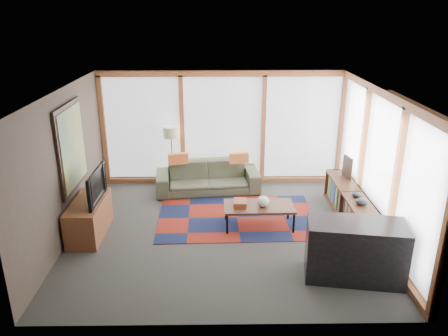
{
  "coord_description": "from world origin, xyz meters",
  "views": [
    {
      "loc": [
        -0.1,
        -7.12,
        3.89
      ],
      "look_at": [
        0.0,
        0.4,
        1.1
      ],
      "focal_mm": 35.0,
      "sensor_mm": 36.0,
      "label": 1
    }
  ],
  "objects_px": {
    "bookshelf": "(350,206)",
    "television": "(91,186)",
    "sofa": "(208,177)",
    "coffee_table": "(259,216)",
    "floor_lamp": "(172,157)",
    "tv_console": "(89,218)",
    "bar_counter": "(355,251)"
  },
  "relations": [
    {
      "from": "coffee_table",
      "to": "bookshelf",
      "type": "height_order",
      "value": "bookshelf"
    },
    {
      "from": "floor_lamp",
      "to": "television",
      "type": "bearing_deg",
      "value": -117.81
    },
    {
      "from": "bookshelf",
      "to": "television",
      "type": "distance_m",
      "value": 4.83
    },
    {
      "from": "coffee_table",
      "to": "sofa",
      "type": "bearing_deg",
      "value": 120.29
    },
    {
      "from": "bar_counter",
      "to": "television",
      "type": "bearing_deg",
      "value": 170.68
    },
    {
      "from": "sofa",
      "to": "floor_lamp",
      "type": "bearing_deg",
      "value": 151.6
    },
    {
      "from": "coffee_table",
      "to": "television",
      "type": "distance_m",
      "value": 3.08
    },
    {
      "from": "floor_lamp",
      "to": "coffee_table",
      "type": "height_order",
      "value": "floor_lamp"
    },
    {
      "from": "tv_console",
      "to": "television",
      "type": "relative_size",
      "value": 1.29
    },
    {
      "from": "floor_lamp",
      "to": "bookshelf",
      "type": "height_order",
      "value": "floor_lamp"
    },
    {
      "from": "sofa",
      "to": "bar_counter",
      "type": "distance_m",
      "value": 4.05
    },
    {
      "from": "tv_console",
      "to": "television",
      "type": "bearing_deg",
      "value": 14.25
    },
    {
      "from": "sofa",
      "to": "bookshelf",
      "type": "xyz_separation_m",
      "value": [
        2.77,
        -1.45,
        -0.03
      ]
    },
    {
      "from": "coffee_table",
      "to": "tv_console",
      "type": "relative_size",
      "value": 1.0
    },
    {
      "from": "television",
      "to": "coffee_table",
      "type": "bearing_deg",
      "value": -84.77
    },
    {
      "from": "tv_console",
      "to": "bar_counter",
      "type": "bearing_deg",
      "value": -17.85
    },
    {
      "from": "coffee_table",
      "to": "television",
      "type": "bearing_deg",
      "value": -175.77
    },
    {
      "from": "sofa",
      "to": "coffee_table",
      "type": "distance_m",
      "value": 1.97
    },
    {
      "from": "bookshelf",
      "to": "tv_console",
      "type": "xyz_separation_m",
      "value": [
        -4.86,
        -0.48,
        0.02
      ]
    },
    {
      "from": "sofa",
      "to": "floor_lamp",
      "type": "relative_size",
      "value": 1.61
    },
    {
      "from": "sofa",
      "to": "television",
      "type": "distance_m",
      "value": 2.83
    },
    {
      "from": "sofa",
      "to": "tv_console",
      "type": "relative_size",
      "value": 1.75
    },
    {
      "from": "bookshelf",
      "to": "bar_counter",
      "type": "bearing_deg",
      "value": -104.57
    },
    {
      "from": "sofa",
      "to": "television",
      "type": "height_order",
      "value": "television"
    },
    {
      "from": "coffee_table",
      "to": "television",
      "type": "height_order",
      "value": "television"
    },
    {
      "from": "floor_lamp",
      "to": "coffee_table",
      "type": "bearing_deg",
      "value": -48.45
    },
    {
      "from": "television",
      "to": "bar_counter",
      "type": "relative_size",
      "value": 0.7
    },
    {
      "from": "sofa",
      "to": "coffee_table",
      "type": "height_order",
      "value": "sofa"
    },
    {
      "from": "coffee_table",
      "to": "tv_console",
      "type": "bearing_deg",
      "value": -175.46
    },
    {
      "from": "floor_lamp",
      "to": "bookshelf",
      "type": "bearing_deg",
      "value": -26.56
    },
    {
      "from": "tv_console",
      "to": "television",
      "type": "xyz_separation_m",
      "value": [
        0.09,
        0.02,
        0.61
      ]
    },
    {
      "from": "bar_counter",
      "to": "bookshelf",
      "type": "bearing_deg",
      "value": 84.6
    }
  ]
}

